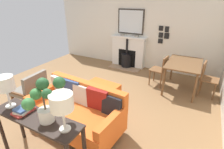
% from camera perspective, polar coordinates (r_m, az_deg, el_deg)
% --- Properties ---
extents(ground_plane, '(5.85, 5.70, 0.01)m').
position_cam_1_polar(ground_plane, '(4.15, -9.58, -9.55)').
color(ground_plane, olive).
extents(wall_left, '(0.12, 5.70, 2.74)m').
position_cam_1_polar(wall_left, '(6.09, 6.85, 15.44)').
color(wall_left, silver).
rests_on(wall_left, ground).
extents(fireplace, '(0.61, 1.21, 1.05)m').
position_cam_1_polar(fireplace, '(6.11, 5.17, 6.84)').
color(fireplace, '#9E7A5B').
rests_on(fireplace, ground).
extents(mirror_over_mantel, '(0.04, 0.89, 0.79)m').
position_cam_1_polar(mirror_over_mantel, '(6.01, 6.07, 16.62)').
color(mirror_over_mantel, '#2D2823').
extents(mantel_bowl_near, '(0.14, 0.14, 0.04)m').
position_cam_1_polar(mantel_bowl_near, '(6.09, 3.42, 12.69)').
color(mantel_bowl_near, '#9E9384').
rests_on(mantel_bowl_near, fireplace).
extents(mantel_bowl_far, '(0.13, 0.13, 0.05)m').
position_cam_1_polar(mantel_bowl_far, '(5.90, 7.89, 12.20)').
color(mantel_bowl_far, '#9E9384').
rests_on(mantel_bowl_far, fireplace).
extents(sofa, '(0.98, 1.77, 0.83)m').
position_cam_1_polar(sofa, '(3.33, -11.14, -11.25)').
color(sofa, '#B2B2B7').
rests_on(sofa, ground).
extents(ottoman, '(0.74, 0.83, 0.40)m').
position_cam_1_polar(ottoman, '(4.09, -3.97, -5.62)').
color(ottoman, '#B2B2B7').
rests_on(ottoman, ground).
extents(armchair_accent, '(0.71, 0.62, 0.79)m').
position_cam_1_polar(armchair_accent, '(4.24, -24.62, -3.93)').
color(armchair_accent, brown).
rests_on(armchair_accent, ground).
extents(console_table, '(0.37, 1.39, 0.78)m').
position_cam_1_polar(console_table, '(2.70, -23.07, -14.29)').
color(console_table, black).
rests_on(console_table, ground).
extents(table_lamp_near_end, '(0.25, 0.25, 0.48)m').
position_cam_1_polar(table_lamp_near_end, '(2.86, -31.30, -2.76)').
color(table_lamp_near_end, white).
rests_on(table_lamp_near_end, console_table).
extents(table_lamp_far_end, '(0.27, 0.27, 0.49)m').
position_cam_1_polar(table_lamp_far_end, '(2.09, -15.96, -8.85)').
color(table_lamp_far_end, beige).
rests_on(table_lamp_far_end, console_table).
extents(potted_plant, '(0.55, 0.39, 0.57)m').
position_cam_1_polar(potted_plant, '(2.34, -21.07, -7.10)').
color(potted_plant, silver).
rests_on(potted_plant, console_table).
extents(book_stack, '(0.29, 0.22, 0.09)m').
position_cam_1_polar(book_stack, '(2.78, -26.58, -10.07)').
color(book_stack, '#B23833').
rests_on(book_stack, console_table).
extents(dining_table, '(1.17, 0.80, 0.76)m').
position_cam_1_polar(dining_table, '(4.76, 22.20, 2.50)').
color(dining_table, brown).
rests_on(dining_table, ground).
extents(dining_chair_near_fireplace, '(0.45, 0.45, 0.83)m').
position_cam_1_polar(dining_chair_near_fireplace, '(4.88, 15.63, 1.89)').
color(dining_chair_near_fireplace, brown).
rests_on(dining_chair_near_fireplace, ground).
extents(dining_chair_by_back_wall, '(0.44, 0.44, 0.84)m').
position_cam_1_polar(dining_chair_by_back_wall, '(4.82, 28.21, -0.47)').
color(dining_chair_by_back_wall, brown).
rests_on(dining_chair_by_back_wall, ground).
extents(photo_gallery_row, '(0.02, 0.33, 0.53)m').
position_cam_1_polar(photo_gallery_row, '(5.75, 16.24, 12.42)').
color(photo_gallery_row, black).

